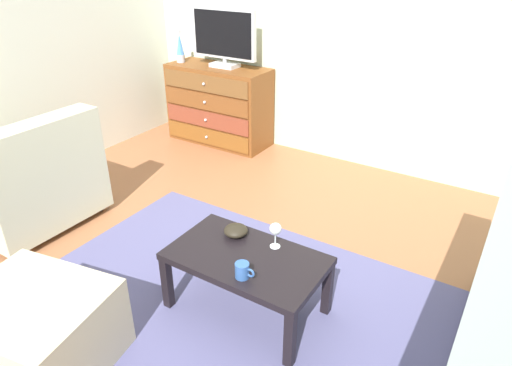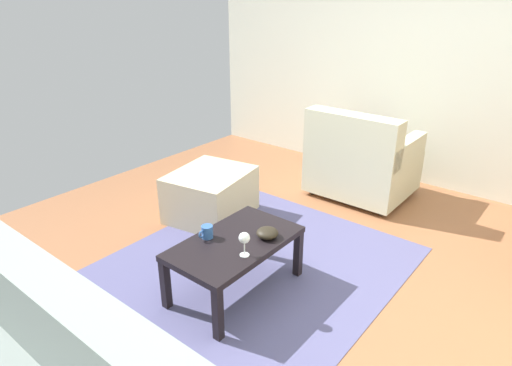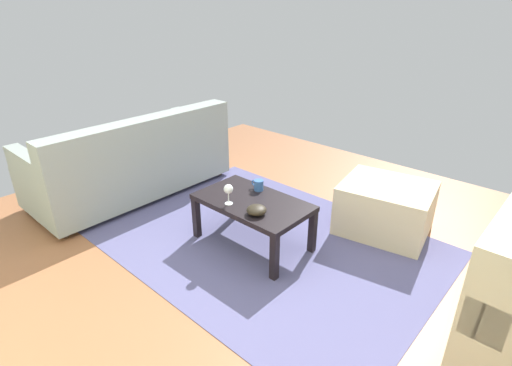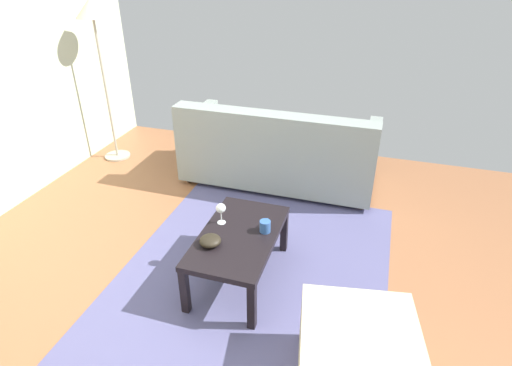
% 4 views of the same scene
% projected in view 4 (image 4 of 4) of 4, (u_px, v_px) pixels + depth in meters
% --- Properties ---
extents(ground_plane, '(5.31, 4.99, 0.05)m').
position_uv_depth(ground_plane, '(212.00, 301.00, 2.89)').
color(ground_plane, '#945D3B').
extents(area_rug, '(2.60, 1.90, 0.01)m').
position_uv_depth(area_rug, '(248.00, 285.00, 2.99)').
color(area_rug, '#52517D').
rests_on(area_rug, ground_plane).
extents(coffee_table, '(0.88, 0.51, 0.39)m').
position_uv_depth(coffee_table, '(239.00, 240.00, 2.90)').
color(coffee_table, black).
rests_on(coffee_table, ground_plane).
extents(wine_glass, '(0.07, 0.07, 0.16)m').
position_uv_depth(wine_glass, '(221.00, 209.00, 2.93)').
color(wine_glass, silver).
rests_on(wine_glass, coffee_table).
extents(mug, '(0.11, 0.08, 0.08)m').
position_uv_depth(mug, '(265.00, 226.00, 2.88)').
color(mug, '#30599D').
rests_on(mug, coffee_table).
extents(bowl_decorative, '(0.14, 0.14, 0.06)m').
position_uv_depth(bowl_decorative, '(210.00, 241.00, 2.75)').
color(bowl_decorative, black).
rests_on(bowl_decorative, coffee_table).
extents(couch_large, '(0.85, 1.88, 0.82)m').
position_uv_depth(couch_large, '(279.00, 152.00, 4.17)').
color(couch_large, '#332319').
rests_on(couch_large, ground_plane).
extents(standing_lamp, '(0.32, 0.32, 1.68)m').
position_uv_depth(standing_lamp, '(94.00, 24.00, 4.12)').
color(standing_lamp, '#A59E8C').
rests_on(standing_lamp, ground_plane).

